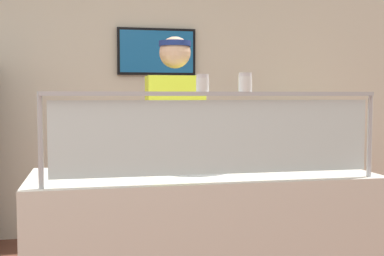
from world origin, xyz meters
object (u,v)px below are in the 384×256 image
object	(u,v)px
pepper_flake_shaker	(245,84)
worker_figure	(176,150)
pizza_server	(202,164)
pizza_tray	(194,168)
pizza_box_stack	(315,129)
parmesan_shaker	(203,84)

from	to	relation	value
pepper_flake_shaker	worker_figure	size ratio (longest dim) A/B	0.05
pizza_server	worker_figure	size ratio (longest dim) A/B	0.16
pizza_tray	pizza_box_stack	bearing A→B (deg)	48.45
parmesan_shaker	worker_figure	bearing A→B (deg)	87.40
pizza_server	pizza_box_stack	bearing A→B (deg)	51.94
pizza_box_stack	worker_figure	bearing A→B (deg)	-142.76
pepper_flake_shaker	pizza_tray	bearing A→B (deg)	114.37
parmesan_shaker	pizza_box_stack	size ratio (longest dim) A/B	0.18
pizza_box_stack	parmesan_shaker	bearing A→B (deg)	-126.87
pepper_flake_shaker	pizza_box_stack	distance (m)	2.62
pepper_flake_shaker	pizza_box_stack	size ratio (longest dim) A/B	0.20
pizza_tray	pizza_box_stack	world-z (taller)	pizza_box_stack
pizza_tray	parmesan_shaker	distance (m)	0.60
pizza_server	pizza_box_stack	size ratio (longest dim) A/B	0.62
worker_figure	pizza_server	bearing A→B (deg)	-86.57
pizza_tray	pizza_server	distance (m)	0.05
pizza_tray	parmesan_shaker	xyz separation A→B (m)	(-0.04, -0.38, 0.46)
parmesan_shaker	pepper_flake_shaker	xyz separation A→B (m)	(0.21, 0.00, 0.00)
pizza_server	pizza_box_stack	world-z (taller)	pizza_box_stack
pizza_box_stack	pizza_server	bearing A→B (deg)	-130.50
pepper_flake_shaker	worker_figure	bearing A→B (deg)	99.83
pepper_flake_shaker	pizza_box_stack	bearing A→B (deg)	56.87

